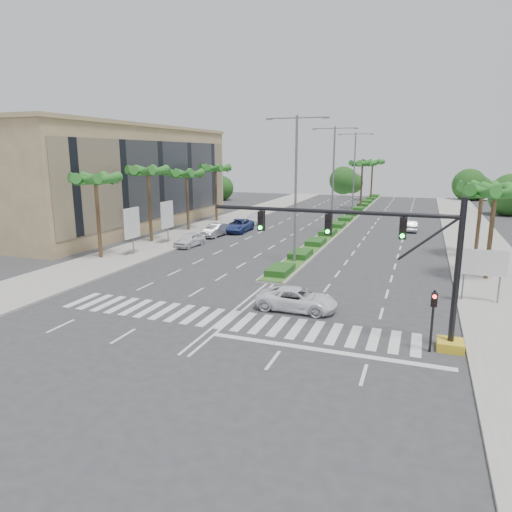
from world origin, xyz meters
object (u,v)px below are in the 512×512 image
(car_parked_d, at_px, (255,218))
(car_crossing, at_px, (297,299))
(car_parked_c, at_px, (238,226))
(car_parked_b, at_px, (215,230))
(car_right, at_px, (411,226))
(car_parked_a, at_px, (190,240))

(car_parked_d, bearing_deg, car_crossing, -70.17)
(car_parked_c, relative_size, car_crossing, 1.13)
(car_parked_b, distance_m, car_parked_c, 3.88)
(car_parked_c, bearing_deg, car_crossing, -62.43)
(car_parked_b, relative_size, car_parked_d, 0.97)
(car_parked_b, height_order, car_right, car_parked_b)
(car_parked_d, relative_size, car_right, 1.13)
(car_parked_d, distance_m, car_right, 19.80)
(car_crossing, bearing_deg, car_parked_a, 45.81)
(car_parked_a, bearing_deg, car_right, 45.41)
(car_parked_b, xyz_separation_m, car_parked_d, (0.58, 11.00, -0.07))
(car_parked_b, bearing_deg, car_parked_c, 75.97)
(car_parked_d, relative_size, car_crossing, 0.93)
(car_parked_a, distance_m, car_parked_d, 17.05)
(car_parked_c, xyz_separation_m, car_crossing, (13.78, -24.36, -0.09))
(car_parked_b, bearing_deg, car_crossing, -49.27)
(car_parked_c, xyz_separation_m, car_parked_d, (-0.66, 7.33, -0.11))
(car_parked_a, height_order, car_crossing, car_parked_a)
(car_parked_d, height_order, car_right, car_right)
(car_parked_a, distance_m, car_parked_c, 9.79)
(car_parked_d, bearing_deg, car_parked_a, -96.64)
(car_parked_d, xyz_separation_m, car_crossing, (14.45, -31.69, 0.02))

